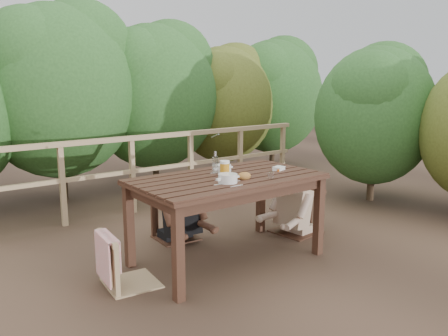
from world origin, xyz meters
TOP-DOWN VIEW (x-y plane):
  - ground at (0.00, 0.00)m, footprint 60.00×60.00m
  - table at (0.00, 0.00)m, footprint 1.76×0.99m
  - chair_left at (-0.98, 0.08)m, footprint 0.49×0.49m
  - chair_far at (-0.08, 0.81)m, footprint 0.46×0.46m
  - chair_right at (1.12, 0.16)m, footprint 0.51×0.51m
  - woman at (-0.08, 0.83)m, footprint 0.51×0.61m
  - diner_right at (1.15, 0.16)m, footprint 0.62×0.52m
  - railing at (0.00, 2.00)m, footprint 5.60×0.10m
  - hedge_row at (0.40, 3.20)m, footprint 6.60×1.60m
  - shrub_side at (3.20, -0.15)m, footprint 1.40×2.20m
  - soup_near at (-0.16, -0.22)m, footprint 0.29×0.29m
  - soup_far at (0.09, 0.19)m, footprint 0.26×0.26m
  - bread_roll at (0.06, -0.18)m, footprint 0.13×0.10m
  - beer_glass at (-0.06, -0.04)m, footprint 0.09×0.09m
  - bottle at (-0.02, 0.16)m, footprint 0.06×0.06m
  - tumbler at (0.26, -0.31)m, footprint 0.06×0.06m
  - butter_tub at (0.59, -0.08)m, footprint 0.14×0.12m

SIDE VIEW (x-z plane):
  - ground at x=0.00m, z-range 0.00..0.00m
  - table at x=0.00m, z-range 0.00..0.81m
  - chair_far at x=-0.08m, z-range 0.00..0.87m
  - chair_left at x=-0.98m, z-range 0.00..0.89m
  - chair_right at x=1.12m, z-range 0.00..0.95m
  - railing at x=0.00m, z-range 0.00..1.01m
  - woman at x=-0.08m, z-range 0.00..1.17m
  - diner_right at x=1.15m, z-range 0.00..1.17m
  - butter_tub at x=0.59m, z-range 0.81..0.87m
  - tumbler at x=0.26m, z-range 0.81..0.89m
  - bread_roll at x=0.06m, z-range 0.81..0.89m
  - soup_far at x=0.09m, z-range 0.81..0.90m
  - soup_near at x=-0.16m, z-range 0.81..0.91m
  - beer_glass at x=-0.06m, z-range 0.81..0.99m
  - bottle at x=-0.02m, z-range 0.81..1.05m
  - shrub_side at x=3.20m, z-range 0.00..2.90m
  - hedge_row at x=0.40m, z-range 0.00..3.80m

